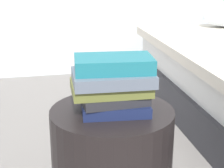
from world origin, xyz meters
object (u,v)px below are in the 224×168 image
object	(u,v)px
book_navy	(114,105)
book_teal	(114,64)
book_olive	(110,87)
book_slate	(112,78)
book_charcoal	(112,96)
side_table	(112,163)

from	to	relation	value
book_navy	book_teal	world-z (taller)	book_teal
book_olive	book_slate	xyz separation A→B (m)	(0.00, -0.01, 0.04)
book_charcoal	book_slate	world-z (taller)	book_slate
book_slate	book_teal	distance (m)	0.05
book_charcoal	book_teal	bearing A→B (deg)	-3.48
side_table	book_olive	bearing A→B (deg)	164.77
book_navy	book_olive	distance (m)	0.07
book_teal	book_olive	bearing A→B (deg)	167.22
book_charcoal	book_olive	bearing A→B (deg)	143.84
book_navy	book_olive	bearing A→B (deg)	-172.22
book_olive	book_teal	world-z (taller)	book_teal
side_table	book_teal	distance (m)	0.39
book_olive	book_slate	bearing A→B (deg)	-78.34
side_table	book_charcoal	distance (m)	0.27
side_table	book_charcoal	world-z (taller)	book_charcoal
book_charcoal	book_olive	world-z (taller)	book_olive
book_olive	book_charcoal	bearing A→B (deg)	-30.90
book_slate	book_teal	bearing A→B (deg)	42.93
book_charcoal	book_slate	bearing A→B (deg)	-118.82
book_navy	book_slate	bearing A→B (deg)	-128.60
book_navy	book_charcoal	bearing A→B (deg)	-146.21
side_table	book_navy	distance (m)	0.24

